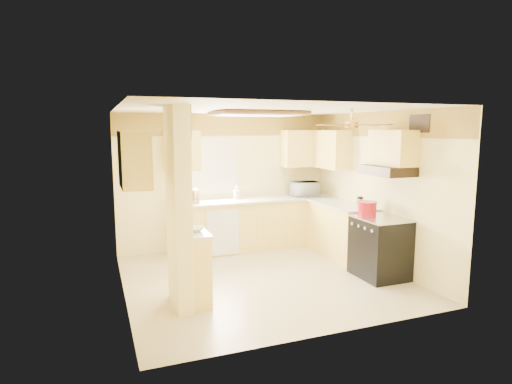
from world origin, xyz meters
name	(u,v)px	position (x,y,z in m)	size (l,w,h in m)	color
floor	(263,278)	(0.00, 0.00, 0.00)	(4.00, 4.00, 0.00)	#CFB78F
ceiling	(264,109)	(0.00, 0.00, 2.50)	(4.00, 4.00, 0.00)	white
wall_back	(226,182)	(0.00, 1.90, 1.25)	(4.00, 4.00, 0.00)	#F7E597
wall_front	(331,223)	(0.00, -1.90, 1.25)	(4.00, 4.00, 0.00)	#F7E597
wall_left	(121,205)	(-2.00, 0.00, 1.25)	(3.80, 3.80, 0.00)	#F7E597
wall_right	(378,189)	(2.00, 0.00, 1.25)	(3.80, 3.80, 0.00)	#F7E597
wallpaper_border	(226,125)	(0.00, 1.88, 2.30)	(4.00, 0.02, 0.40)	gold
partition_column	(179,209)	(-1.35, -0.55, 1.25)	(0.20, 0.70, 2.50)	#F7E597
partition_ledge	(198,269)	(-1.13, -0.55, 0.45)	(0.25, 0.55, 0.90)	#FFDA65
ledge_top	(197,234)	(-1.13, -0.55, 0.92)	(0.28, 0.58, 0.04)	silver
lower_cabinets_back	(257,224)	(0.50, 1.60, 0.45)	(3.00, 0.60, 0.90)	#FFDA65
lower_cabinets_right	(340,231)	(1.70, 0.60, 0.45)	(0.60, 1.40, 0.90)	#FFDA65
countertop_back	(257,200)	(0.50, 1.59, 0.92)	(3.04, 0.64, 0.04)	silver
countertop_right	(341,205)	(1.69, 0.60, 0.92)	(0.64, 1.44, 0.04)	silver
dishwasher_panel	(223,233)	(-0.25, 1.29, 0.43)	(0.58, 0.02, 0.80)	white
window	(213,166)	(-0.25, 1.89, 1.55)	(0.92, 0.02, 1.02)	white
upper_cab_back_left	(182,151)	(-0.85, 1.72, 1.85)	(0.60, 0.35, 0.70)	#FFDA65
upper_cab_back_right	(305,148)	(1.55, 1.72, 1.85)	(0.90, 0.35, 0.70)	#FFDA65
upper_cab_right	(330,149)	(1.82, 1.25, 1.85)	(0.35, 1.00, 0.70)	#FFDA65
upper_cab_left_wall	(134,160)	(-1.82, -0.25, 1.85)	(0.35, 0.75, 0.70)	#FFDA65
upper_cab_over_stove	(393,148)	(1.82, -0.55, 1.95)	(0.35, 0.76, 0.52)	#FFDA65
stove	(380,247)	(1.67, -0.55, 0.46)	(0.68, 0.77, 0.92)	black
range_hood	(387,170)	(1.74, -0.55, 1.62)	(0.50, 0.76, 0.14)	black
poster_menu	(186,160)	(-1.24, -0.55, 1.85)	(0.02, 0.42, 0.57)	black
poster_nashville	(188,212)	(-1.24, -0.55, 1.20)	(0.02, 0.42, 0.57)	black
ceiling_light_panel	(258,114)	(0.10, 0.50, 2.46)	(1.35, 0.95, 0.06)	brown
ceiling_fan	(351,124)	(1.00, -0.70, 2.29)	(1.15, 1.15, 0.26)	gold
vent_grate	(420,123)	(1.98, -0.90, 2.30)	(0.02, 0.40, 0.25)	black
microwave	(305,189)	(1.49, 1.58, 1.08)	(0.50, 0.34, 0.28)	white
bowl	(195,229)	(-1.14, -0.51, 0.97)	(0.23, 0.23, 0.06)	white
dutch_oven	(367,208)	(1.62, -0.26, 1.02)	(0.30, 0.30, 0.20)	#AC0F1C
kettle	(360,203)	(1.68, 0.02, 1.04)	(0.14, 0.14, 0.21)	silver
dish_rack	(187,198)	(-0.80, 1.62, 1.03)	(0.44, 0.34, 0.24)	tan
utensil_crock	(237,194)	(0.16, 1.73, 1.02)	(0.12, 0.12, 0.25)	white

